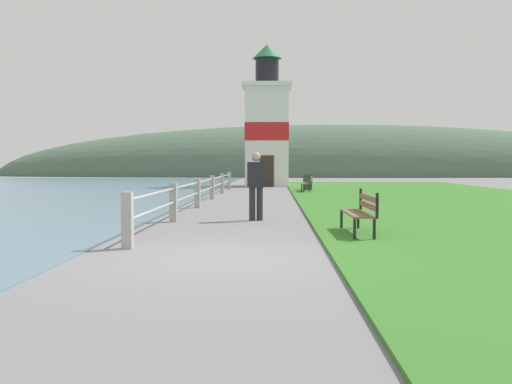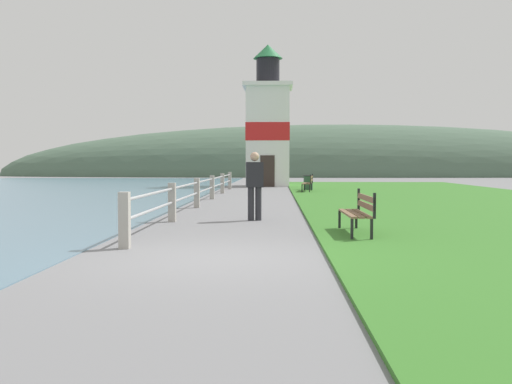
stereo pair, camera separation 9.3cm
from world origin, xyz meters
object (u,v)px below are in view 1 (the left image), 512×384
park_bench_near (361,210)px  person_strolling (256,183)px  lighthouse (267,127)px  park_bench_midway (308,182)px  trash_bin (308,183)px

park_bench_near → person_strolling: size_ratio=1.07×
person_strolling → park_bench_near: bearing=-152.8°
park_bench_near → person_strolling: bearing=-55.4°
park_bench_near → lighthouse: 26.13m
park_bench_midway → lighthouse: bearing=-68.4°
person_strolling → trash_bin: (2.32, 16.19, -0.55)m
park_bench_midway → trash_bin: size_ratio=2.40×
lighthouse → person_strolling: (-0.03, -22.66, -2.91)m
lighthouse → person_strolling: bearing=-90.1°
lighthouse → park_bench_midway: bearing=-74.9°
park_bench_midway → lighthouse: size_ratio=0.22×
park_bench_midway → lighthouse: (-2.21, 8.21, 3.34)m
park_bench_midway → trash_bin: 1.76m
lighthouse → person_strolling: 22.84m
park_bench_near → lighthouse: size_ratio=0.21×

